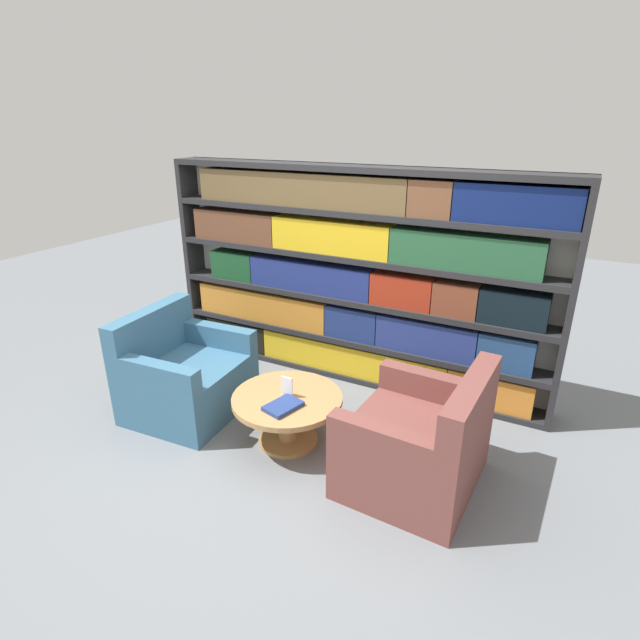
# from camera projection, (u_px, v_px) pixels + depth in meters

# --- Properties ---
(ground_plane) EXTENTS (14.00, 14.00, 0.00)m
(ground_plane) POSITION_uv_depth(u_px,v_px,m) (280.00, 443.00, 3.74)
(ground_plane) COLOR slate
(bookshelf) EXTENTS (3.56, 0.30, 1.91)m
(bookshelf) POSITION_uv_depth(u_px,v_px,m) (353.00, 279.00, 4.40)
(bookshelf) COLOR silver
(bookshelf) RESTS_ON ground_plane
(armchair_left) EXTENTS (0.86, 0.94, 0.84)m
(armchair_left) POSITION_uv_depth(u_px,v_px,m) (185.00, 377.00, 4.08)
(armchair_left) COLOR #386684
(armchair_left) RESTS_ON ground_plane
(armchair_right) EXTENTS (0.85, 0.93, 0.84)m
(armchair_right) POSITION_uv_depth(u_px,v_px,m) (419.00, 445.00, 3.24)
(armchair_right) COLOR brown
(armchair_right) RESTS_ON ground_plane
(coffee_table) EXTENTS (0.81, 0.81, 0.39)m
(coffee_table) POSITION_uv_depth(u_px,v_px,m) (287.00, 409.00, 3.66)
(coffee_table) COLOR #AD7F4C
(coffee_table) RESTS_ON ground_plane
(table_sign) EXTENTS (0.09, 0.06, 0.16)m
(table_sign) POSITION_uv_depth(u_px,v_px,m) (287.00, 388.00, 3.59)
(table_sign) COLOR black
(table_sign) RESTS_ON coffee_table
(stray_book) EXTENTS (0.24, 0.29, 0.03)m
(stray_book) POSITION_uv_depth(u_px,v_px,m) (283.00, 406.00, 3.47)
(stray_book) COLOR navy
(stray_book) RESTS_ON coffee_table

